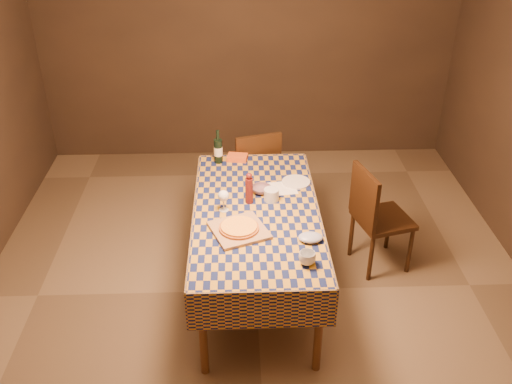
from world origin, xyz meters
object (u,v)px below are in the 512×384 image
Objects in this scene: dining_table at (256,219)px; chair_right at (375,214)px; cutting_board at (239,230)px; pizza at (239,227)px; bowl at (261,190)px; white_plate at (296,182)px; chair_far at (255,170)px; wine_bottle at (218,150)px.

chair_right reaches higher than dining_table.
cutting_board is 1.03× the size of pizza.
chair_right is at bearing 2.48° from bowl.
white_plate is at bearing 50.30° from dining_table.
white_plate is at bearing -65.41° from chair_far.
chair_right is at bearing -8.85° from white_plate.
chair_far is (0.16, 1.35, -0.26)m from cutting_board.
chair_right is (0.65, -0.10, -0.25)m from white_plate.
dining_table is 0.53m from white_plate.
cutting_board is 1.07m from wine_bottle.
wine_bottle is (-0.35, 0.52, 0.09)m from bowl.
white_plate is (0.47, 0.68, -0.00)m from cutting_board.
wine_bottle is at bearing 98.84° from cutting_board.
bowl is at bearing -88.39° from chair_far.
bowl is at bearing -177.52° from chair_right.
dining_table is 1.04m from chair_right.
dining_table is 0.29m from bowl.
dining_table is 5.31× the size of pizza.
wine_bottle is 0.32× the size of chair_far.
bowl reaches higher than white_plate.
chair_far is at bearing 140.94° from chair_right.
cutting_board reaches higher than white_plate.
white_plate is (0.47, 0.68, -0.03)m from pizza.
dining_table is at bearing -129.70° from white_plate.
cutting_board is at bearing -124.66° from white_plate.
wine_bottle is 1.31× the size of white_plate.
dining_table is at bearing -100.75° from bowl.
chair_right is at bearing 27.28° from cutting_board.
wine_bottle is 0.56m from chair_far.
dining_table is 1.98× the size of chair_far.
dining_table is 6.18× the size of wine_bottle.
white_plate is at bearing 55.34° from pizza.
cutting_board reaches higher than dining_table.
cutting_board is 0.02m from pizza.
bowl is 0.63m from wine_bottle.
pizza is 0.56m from bowl.
white_plate is (0.34, 0.40, 0.08)m from dining_table.
bowl is 0.17× the size of chair_right.
wine_bottle is at bearing 98.84° from pizza.
chair_far is (0.03, 1.08, -0.17)m from dining_table.
chair_right is (1.11, 0.57, -0.28)m from pizza.
chair_far is at bearing 83.33° from pizza.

